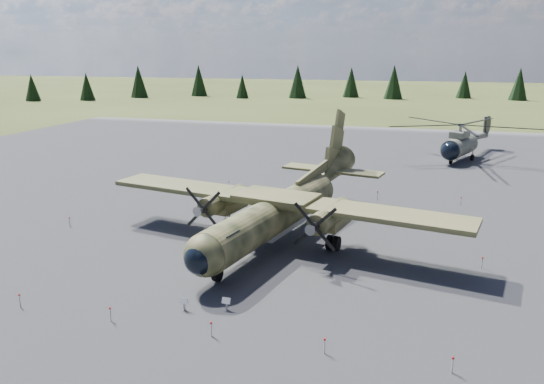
# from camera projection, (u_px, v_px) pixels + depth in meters

# --- Properties ---
(ground) EXTENTS (500.00, 500.00, 0.00)m
(ground) POSITION_uv_depth(u_px,v_px,m) (254.00, 245.00, 40.89)
(ground) COLOR #57642C
(ground) RESTS_ON ground
(apron) EXTENTS (120.00, 120.00, 0.04)m
(apron) POSITION_uv_depth(u_px,v_px,m) (286.00, 210.00, 50.19)
(apron) COLOR slate
(apron) RESTS_ON ground
(transport_plane) EXTENTS (29.54, 26.54, 9.75)m
(transport_plane) POSITION_uv_depth(u_px,v_px,m) (282.00, 205.00, 41.78)
(transport_plane) COLOR #30361D
(transport_plane) RESTS_ON ground
(helicopter_near) EXTENTS (26.00, 26.00, 5.13)m
(helicopter_near) POSITION_uv_depth(u_px,v_px,m) (461.00, 134.00, 71.92)
(helicopter_near) COLOR gray
(helicopter_near) RESTS_ON ground
(info_placard_left) EXTENTS (0.52, 0.26, 0.79)m
(info_placard_left) POSITION_uv_depth(u_px,v_px,m) (184.00, 302.00, 30.52)
(info_placard_left) COLOR gray
(info_placard_left) RESTS_ON ground
(info_placard_right) EXTENTS (0.52, 0.24, 0.80)m
(info_placard_right) POSITION_uv_depth(u_px,v_px,m) (226.00, 302.00, 30.49)
(info_placard_right) COLOR gray
(info_placard_right) RESTS_ON ground
(barrier_fence) EXTENTS (33.12, 29.62, 0.85)m
(barrier_fence) POSITION_uv_depth(u_px,v_px,m) (248.00, 239.00, 40.81)
(barrier_fence) COLOR silver
(barrier_fence) RESTS_ON ground
(treeline) EXTENTS (300.88, 295.68, 10.99)m
(treeline) POSITION_uv_depth(u_px,v_px,m) (353.00, 167.00, 46.21)
(treeline) COLOR black
(treeline) RESTS_ON ground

